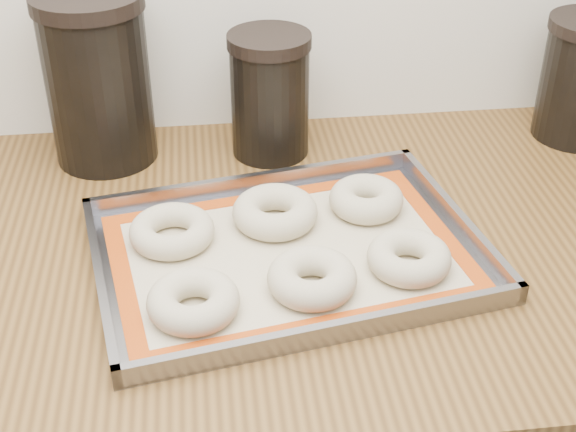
{
  "coord_description": "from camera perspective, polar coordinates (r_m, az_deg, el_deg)",
  "views": [
    {
      "loc": [
        -0.21,
        0.85,
        1.48
      ],
      "look_at": [
        -0.11,
        1.63,
        0.96
      ],
      "focal_mm": 50.0,
      "sensor_mm": 36.0,
      "label": 1
    }
  ],
  "objects": [
    {
      "name": "bagel_back_right",
      "position": [
        1.05,
        5.58,
        1.21
      ],
      "size": [
        0.12,
        0.12,
        0.04
      ],
      "primitive_type": "torus",
      "rotation": [
        0.0,
        0.0,
        0.23
      ],
      "color": "#C2B496",
      "rests_on": "baking_mat"
    },
    {
      "name": "canister_left",
      "position": [
        1.17,
        -13.37,
        9.46
      ],
      "size": [
        0.15,
        0.15,
        0.24
      ],
      "color": "black",
      "rests_on": "countertop"
    },
    {
      "name": "baking_tray",
      "position": [
        0.98,
        0.0,
        -2.6
      ],
      "size": [
        0.51,
        0.41,
        0.03
      ],
      "rotation": [
        0.0,
        0.0,
        0.18
      ],
      "color": "gray",
      "rests_on": "countertop"
    },
    {
      "name": "bagel_front_left",
      "position": [
        0.88,
        -6.75,
        -6.03
      ],
      "size": [
        0.12,
        0.12,
        0.03
      ],
      "primitive_type": "torus",
      "rotation": [
        0.0,
        0.0,
        0.16
      ],
      "color": "#C2B496",
      "rests_on": "baking_mat"
    },
    {
      "name": "countertop",
      "position": [
        1.04,
        5.89,
        -1.97
      ],
      "size": [
        3.06,
        0.68,
        0.04
      ],
      "primitive_type": "cube",
      "color": "brown",
      "rests_on": "cabinet"
    },
    {
      "name": "bagel_back_mid",
      "position": [
        1.02,
        -0.93,
        0.29
      ],
      "size": [
        0.11,
        0.11,
        0.04
      ],
      "primitive_type": "torus",
      "rotation": [
        0.0,
        0.0,
        -0.02
      ],
      "color": "#C2B496",
      "rests_on": "baking_mat"
    },
    {
      "name": "bagel_front_mid",
      "position": [
        0.91,
        1.72,
        -4.42
      ],
      "size": [
        0.13,
        0.13,
        0.04
      ],
      "primitive_type": "torus",
      "rotation": [
        0.0,
        0.0,
        0.27
      ],
      "color": "#C2B496",
      "rests_on": "baking_mat"
    },
    {
      "name": "canister_mid",
      "position": [
        1.17,
        -1.3,
        8.63
      ],
      "size": [
        0.12,
        0.12,
        0.18
      ],
      "color": "black",
      "rests_on": "countertop"
    },
    {
      "name": "bagel_front_right",
      "position": [
        0.95,
        8.6,
        -2.94
      ],
      "size": [
        0.13,
        0.13,
        0.03
      ],
      "primitive_type": "torus",
      "rotation": [
        0.0,
        0.0,
        0.37
      ],
      "color": "#C2B496",
      "rests_on": "baking_mat"
    },
    {
      "name": "baking_mat",
      "position": [
        0.98,
        -0.0,
        -2.7
      ],
      "size": [
        0.46,
        0.36,
        0.0
      ],
      "rotation": [
        0.0,
        0.0,
        0.18
      ],
      "color": "#C6B793",
      "rests_on": "baking_tray"
    },
    {
      "name": "bagel_back_left",
      "position": [
        1.0,
        -8.26,
        -1.06
      ],
      "size": [
        0.13,
        0.13,
        0.03
      ],
      "primitive_type": "torus",
      "rotation": [
        0.0,
        0.0,
        0.31
      ],
      "color": "#C2B496",
      "rests_on": "baking_mat"
    }
  ]
}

